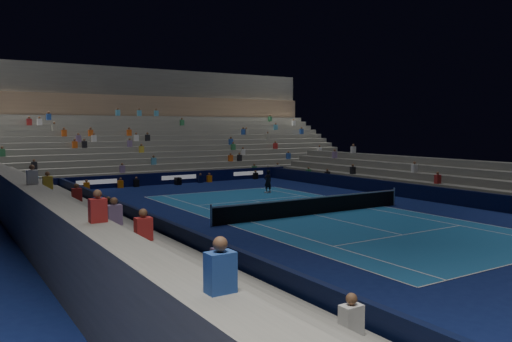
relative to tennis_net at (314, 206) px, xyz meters
The scene contains 11 objects.
ground 0.50m from the tennis_net, ahead, with size 90.00×90.00×0.00m, color #0C174B.
court_surface 0.50m from the tennis_net, ahead, with size 10.97×23.77×0.01m, color #1B5B96.
sponsor_barrier_far 18.50m from the tennis_net, 90.00° to the left, with size 44.00×0.25×1.00m, color black.
sponsor_barrier_east 9.70m from the tennis_net, ahead, with size 0.25×37.00×1.00m, color black.
sponsor_barrier_west 9.70m from the tennis_net, behind, with size 0.25×37.00×1.00m, color black.
grandstand_main 28.05m from the tennis_net, 90.00° to the left, with size 44.00×15.20×11.20m.
grandstand_east 13.17m from the tennis_net, ahead, with size 5.00×37.00×2.50m.
grandstand_west 13.17m from the tennis_net, behind, with size 5.00×37.00×2.50m.
tennis_net is the anchor object (origin of this frame).
tennis_player 9.67m from the tennis_net, 71.62° to the left, with size 0.62×0.41×1.71m, color black.
broadcast_camera 17.60m from the tennis_net, 91.44° to the left, with size 0.46×0.91×0.61m.
Camera 1 is at (-17.79, -22.09, 4.91)m, focal length 35.89 mm.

